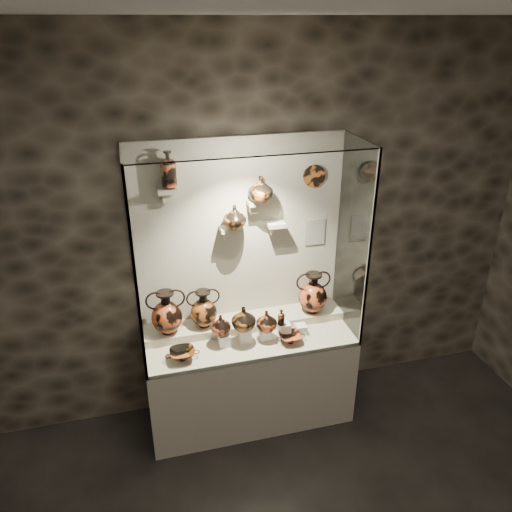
{
  "coord_description": "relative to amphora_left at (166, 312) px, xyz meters",
  "views": [
    {
      "loc": [
        -0.81,
        -1.1,
        3.18
      ],
      "look_at": [
        0.06,
        2.2,
        1.55
      ],
      "focal_mm": 35.0,
      "sensor_mm": 36.0,
      "label": 1
    }
  ],
  "objects": [
    {
      "name": "front_tier",
      "position": [
        0.64,
        -0.14,
        -0.27
      ],
      "size": [
        1.68,
        0.58,
        0.03
      ],
      "primitive_type": "cube",
      "color": "#C4B798",
      "rests_on": "plinth"
    },
    {
      "name": "bracket_cb",
      "position": [
        0.74,
        0.1,
        0.82
      ],
      "size": [
        0.1,
        0.12,
        0.04
      ],
      "primitive_type": "cube",
      "color": "#BDB198",
      "rests_on": "back_panel"
    },
    {
      "name": "kylix_left",
      "position": [
        0.07,
        -0.29,
        -0.2
      ],
      "size": [
        0.31,
        0.29,
        0.1
      ],
      "primitive_type": null,
      "rotation": [
        0.0,
        0.0,
        0.36
      ],
      "color": "#9E4F1C",
      "rests_on": "front_tier"
    },
    {
      "name": "pedestal_c",
      "position": [
        0.76,
        -0.19,
        -0.21
      ],
      "size": [
        0.09,
        0.09,
        0.09
      ],
      "primitive_type": "cube",
      "color": "white",
      "rests_on": "front_tier"
    },
    {
      "name": "bracket_cc",
      "position": [
        0.92,
        0.1,
        0.62
      ],
      "size": [
        0.14,
        0.12,
        0.04
      ],
      "primitive_type": "cube",
      "color": "#BDB198",
      "rests_on": "back_panel"
    },
    {
      "name": "wall_back",
      "position": [
        0.64,
        0.18,
        0.52
      ],
      "size": [
        5.0,
        0.02,
        3.2
      ],
      "primitive_type": "cube",
      "color": "black",
      "rests_on": "ground"
    },
    {
      "name": "rear_tier",
      "position": [
        0.64,
        0.03,
        -0.23
      ],
      "size": [
        1.7,
        0.25,
        0.1
      ],
      "primitive_type": "cube",
      "color": "#C4B798",
      "rests_on": "plinth"
    },
    {
      "name": "pedestal_b",
      "position": [
        0.59,
        -0.19,
        -0.19
      ],
      "size": [
        0.09,
        0.09,
        0.13
      ],
      "primitive_type": "cube",
      "color": "white",
      "rests_on": "front_tier"
    },
    {
      "name": "ceiling",
      "position": [
        0.64,
        -2.32,
        2.12
      ],
      "size": [
        5.0,
        5.0,
        0.0
      ],
      "primitive_type": "plane",
      "color": "white",
      "rests_on": "wall_back"
    },
    {
      "name": "bracket_ul",
      "position": [
        0.09,
        0.1,
        0.97
      ],
      "size": [
        0.14,
        0.12,
        0.04
      ],
      "primitive_type": "cube",
      "color": "#BDB198",
      "rests_on": "back_panel"
    },
    {
      "name": "pedestal_e",
      "position": [
        1.06,
        -0.19,
        -0.21
      ],
      "size": [
        0.09,
        0.09,
        0.08
      ],
      "primitive_type": "cube",
      "color": "white",
      "rests_on": "front_tier"
    },
    {
      "name": "back_panel",
      "position": [
        0.64,
        0.17,
        0.52
      ],
      "size": [
        1.7,
        0.03,
        1.6
      ],
      "primitive_type": "cube",
      "color": "#BDB198",
      "rests_on": "plinth"
    },
    {
      "name": "glass_top",
      "position": [
        0.64,
        -0.14,
        1.31
      ],
      "size": [
        1.7,
        0.6,
        0.01
      ],
      "primitive_type": "cube",
      "color": "white",
      "rests_on": "back_panel"
    },
    {
      "name": "lekythos_tall",
      "position": [
        0.11,
        0.09,
        1.13
      ],
      "size": [
        0.15,
        0.15,
        0.3
      ],
      "primitive_type": null,
      "rotation": [
        0.0,
        0.0,
        -0.25
      ],
      "color": "#C14C25",
      "rests_on": "bracket_ul"
    },
    {
      "name": "lekythos_small",
      "position": [
        0.88,
        -0.21,
        -0.06
      ],
      "size": [
        0.08,
        0.08,
        0.16
      ],
      "primitive_type": null,
      "rotation": [
        0.0,
        0.0,
        0.25
      ],
      "color": "#9E4F1C",
      "rests_on": "pedestal_d"
    },
    {
      "name": "pedestal_d",
      "position": [
        0.92,
        -0.19,
        -0.19
      ],
      "size": [
        0.09,
        0.09,
        0.12
      ],
      "primitive_type": "cube",
      "color": "white",
      "rests_on": "front_tier"
    },
    {
      "name": "plinth",
      "position": [
        0.64,
        -0.14,
        -0.68
      ],
      "size": [
        1.7,
        0.6,
        0.8
      ],
      "primitive_type": "cube",
      "color": "#BDB198",
      "rests_on": "floor"
    },
    {
      "name": "frame_post_left",
      "position": [
        -0.2,
        -0.43,
        0.52
      ],
      "size": [
        0.02,
        0.02,
        1.6
      ],
      "primitive_type": "cube",
      "color": "gray",
      "rests_on": "plinth"
    },
    {
      "name": "glass_right",
      "position": [
        1.48,
        -0.14,
        0.52
      ],
      "size": [
        0.01,
        0.6,
        1.6
      ],
      "primitive_type": "cube",
      "color": "white",
      "rests_on": "plinth"
    },
    {
      "name": "kylix_right",
      "position": [
        0.94,
        -0.29,
        -0.21
      ],
      "size": [
        0.25,
        0.22,
        0.09
      ],
      "primitive_type": null,
      "rotation": [
        0.0,
        0.0,
        0.1
      ],
      "color": "#C14C25",
      "rests_on": "front_tier"
    },
    {
      "name": "ovoid_vase_b",
      "position": [
        0.78,
        0.05,
        0.93
      ],
      "size": [
        0.24,
        0.24,
        0.2
      ],
      "primitive_type": "imported",
      "rotation": [
        0.0,
        0.0,
        0.31
      ],
      "color": "#9E4F1C",
      "rests_on": "bracket_cb"
    },
    {
      "name": "frame_post_right",
      "position": [
        1.48,
        -0.43,
        0.52
      ],
      "size": [
        0.02,
        0.02,
        1.6
      ],
      "primitive_type": "cube",
      "color": "gray",
      "rests_on": "plinth"
    },
    {
      "name": "amphora_mid",
      "position": [
        0.3,
        0.02,
        -0.02
      ],
      "size": [
        0.31,
        0.31,
        0.32
      ],
      "primitive_type": null,
      "rotation": [
        0.0,
        0.0,
        -0.21
      ],
      "color": "#9E4F1C",
      "rests_on": "rear_tier"
    },
    {
      "name": "jug_c",
      "position": [
        0.76,
        -0.21,
        -0.08
      ],
      "size": [
        0.22,
        0.22,
        0.18
      ],
      "primitive_type": "imported",
      "rotation": [
        0.0,
        0.0,
        0.4
      ],
      "color": "#C14C25",
      "rests_on": "pedestal_c"
    },
    {
      "name": "glass_left",
      "position": [
        -0.21,
        -0.14,
        0.52
      ],
      "size": [
        0.01,
        0.6,
        1.6
      ],
      "primitive_type": "cube",
      "color": "white",
      "rests_on": "plinth"
    },
    {
      "name": "info_placard",
      "position": [
        1.28,
        0.15,
        0.49
      ],
      "size": [
        0.17,
        0.01,
        0.23
      ],
      "primitive_type": "cube",
      "color": "beige",
      "rests_on": "back_panel"
    },
    {
      "name": "amphora_right",
      "position": [
        1.23,
        0.0,
        -0.0
      ],
      "size": [
        0.3,
        0.3,
        0.36
      ],
      "primitive_type": null,
      "rotation": [
        0.0,
        0.0,
        0.01
      ],
      "color": "#C14C25",
      "rests_on": "rear_tier"
    },
    {
      "name": "ovoid_vase_a",
      "position": [
        0.58,
        0.06,
        0.73
      ],
      "size": [
        0.23,
        0.23,
        0.19
      ],
      "primitive_type": "imported",
      "rotation": [
        0.0,
        0.0,
        -0.39
      ],
      "color": "#9E4F1C",
      "rests_on": "bracket_ca"
    },
    {
      "name": "pedestal_a",
      "position": [
        0.42,
        -0.19,
        -0.2
      ],
      "size": [
        0.09,
        0.09,
        0.1
      ],
      "primitive_type": "cube",
      "color": "white",
      "rests_on": "front_tier"
    },
    {
      "name": "amphora_left",
      "position": [
        0.0,
        0.0,
        0.0
      ],
      "size": [
        0.33,
        0.33,
        0.37
      ],
      "primitive_type": null,
      "rotation": [
        0.0,
        0.0,
        -0.12
      ],
      "color": "#C14C25",
      "rests_on": "rear_tier"
    },
    {
      "name": "glass_front",
      "position": [
        0.64,
        -0.44,
        0.52
      ],
      "size": [
        1.7,
        0.01,
        1.6
      ],
      "primitive_type": "cube",
      "color": "white",
      "rests_on": "plinth"
    },
    {
      "name": "bracket_ca",
      "position": [
        0.54,
        0.1,
        0.62
      ],
      "size": [
        0.14,
        0.12,
        0.04
      ],
      "primitive_type": "cube",
      "color": "#BDB198",
      "rests_on": "back_panel"
    },
    {
      "name": "jug_b",
      "position": [
        0.58,
        -0.21,
        -0.02
      ],
      "size": [
        0.24,
        0.24,
        0.2
      ],
      "primitive_type": "imported",
      "rotation": [
        0.0,
        0.0,
        0.31
      ],
      "color": "#9E4F1C",
      "rests_on": "pedestal_b"
    },
    {
      "name": "wall_plate",
      "position": [
        1.24,
        0.15,
        0.97
      ],
      "size": [
        0.18,
        0.02,
        0.18
      ],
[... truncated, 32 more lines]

